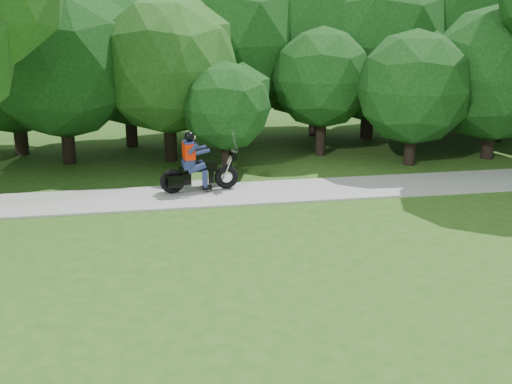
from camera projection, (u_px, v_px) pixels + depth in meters
name	position (u px, v px, depth m)	size (l,w,h in m)	color
ground	(408.00, 318.00, 11.75)	(100.00, 100.00, 0.00)	#2E5518
walkway	(302.00, 190.00, 19.27)	(60.00, 2.20, 0.06)	#9D9D98
tree_line	(269.00, 48.00, 24.71)	(39.34, 12.32, 7.73)	black
touring_motorcycle	(195.00, 170.00, 18.87)	(2.39, 0.87, 1.82)	black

